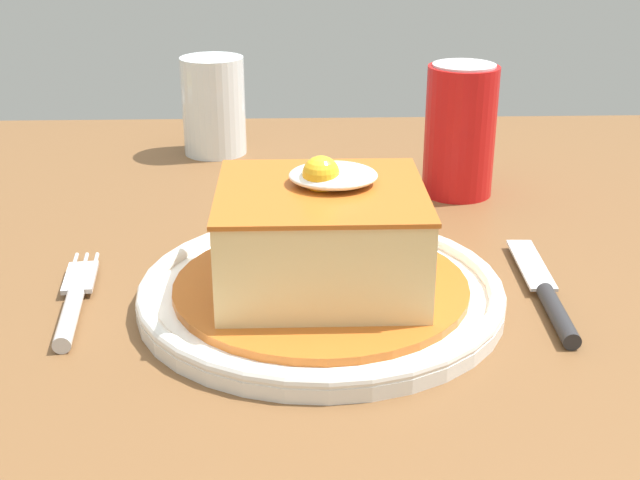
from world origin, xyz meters
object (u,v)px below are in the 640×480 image
at_px(knife, 549,299).
at_px(soda_can, 460,131).
at_px(main_plate, 321,291).
at_px(drinking_glass, 214,112).
at_px(fork, 73,304).

bearing_deg(knife, soda_can, 95.33).
bearing_deg(knife, main_plate, 175.89).
xyz_separation_m(main_plate, knife, (0.16, -0.01, -0.00)).
height_order(main_plate, drinking_glass, drinking_glass).
bearing_deg(drinking_glass, soda_can, -30.15).
bearing_deg(fork, knife, -0.57).
bearing_deg(fork, main_plate, 2.73).
bearing_deg(fork, drinking_glass, 79.62).
xyz_separation_m(fork, knife, (0.33, -0.00, 0.00)).
height_order(main_plate, fork, main_plate).
distance_m(fork, soda_can, 0.39).
bearing_deg(knife, drinking_glass, 124.88).
bearing_deg(main_plate, knife, -4.11).
relative_size(main_plate, knife, 1.56).
distance_m(main_plate, soda_can, 0.27).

